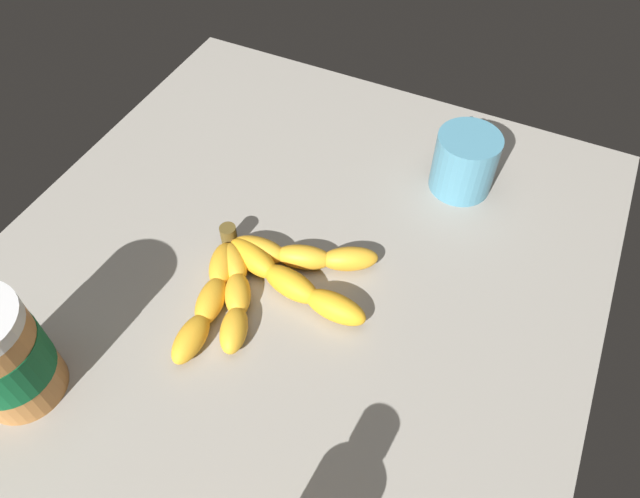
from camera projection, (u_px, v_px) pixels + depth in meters
ground_plane at (291, 280)px, 72.02cm from camera, size 70.97×77.08×4.78cm
banana_bunch at (264, 281)px, 67.11cm from camera, size 20.74×23.31×3.30cm
peanut_butter_jar at (0, 356)px, 55.50cm from camera, size 8.64×8.64×13.18cm
coffee_mug at (465, 161)px, 75.81cm from camera, size 8.17×11.62×8.26cm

